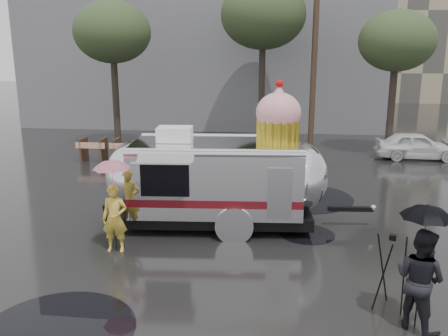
# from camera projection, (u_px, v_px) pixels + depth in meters

# --- Properties ---
(ground) EXTENTS (120.00, 120.00, 0.00)m
(ground) POSITION_uv_depth(u_px,v_px,m) (230.00, 273.00, 10.30)
(ground) COLOR black
(ground) RESTS_ON ground
(puddles) EXTENTS (7.55, 11.19, 0.01)m
(puddles) POSITION_uv_depth(u_px,v_px,m) (244.00, 233.00, 12.51)
(puddles) COLOR black
(puddles) RESTS_ON ground
(grey_building) EXTENTS (22.00, 12.00, 13.00)m
(grey_building) POSITION_uv_depth(u_px,v_px,m) (210.00, 23.00, 32.29)
(grey_building) COLOR #5F5F63
(grey_building) RESTS_ON ground
(utility_pole) EXTENTS (1.60, 0.28, 9.00)m
(utility_pole) POSITION_uv_depth(u_px,v_px,m) (314.00, 52.00, 22.37)
(utility_pole) COLOR #473323
(utility_pole) RESTS_ON ground
(tree_left) EXTENTS (3.64, 3.64, 6.95)m
(tree_left) POSITION_uv_depth(u_px,v_px,m) (112.00, 33.00, 22.29)
(tree_left) COLOR #382D26
(tree_left) RESTS_ON ground
(tree_mid) EXTENTS (4.20, 4.20, 8.03)m
(tree_mid) POSITION_uv_depth(u_px,v_px,m) (263.00, 16.00, 23.20)
(tree_mid) COLOR #382D26
(tree_mid) RESTS_ON ground
(tree_right) EXTENTS (3.36, 3.36, 6.42)m
(tree_right) POSITION_uv_depth(u_px,v_px,m) (397.00, 42.00, 20.90)
(tree_right) COLOR #382D26
(tree_right) RESTS_ON ground
(barricade_row) EXTENTS (4.30, 0.80, 1.00)m
(barricade_row) POSITION_uv_depth(u_px,v_px,m) (127.00, 150.00, 20.41)
(barricade_row) COLOR #473323
(barricade_row) RESTS_ON ground
(airstream_trailer) EXTENTS (7.53, 3.20, 4.06)m
(airstream_trailer) POSITION_uv_depth(u_px,v_px,m) (220.00, 175.00, 12.82)
(airstream_trailer) COLOR silver
(airstream_trailer) RESTS_ON ground
(person_left) EXTENTS (0.62, 0.44, 1.65)m
(person_left) POSITION_uv_depth(u_px,v_px,m) (115.00, 218.00, 11.26)
(person_left) COLOR gold
(person_left) RESTS_ON ground
(umbrella_pink) EXTENTS (1.07, 1.07, 2.28)m
(umbrella_pink) POSITION_uv_depth(u_px,v_px,m) (112.00, 174.00, 11.00)
(umbrella_pink) COLOR #FFA3B8
(umbrella_pink) RESTS_ON ground
(person_right) EXTENTS (0.96, 0.97, 1.83)m
(person_right) POSITION_uv_depth(u_px,v_px,m) (420.00, 279.00, 8.08)
(person_right) COLOR black
(person_right) RESTS_ON ground
(umbrella_black) EXTENTS (1.06, 1.06, 2.27)m
(umbrella_black) POSITION_uv_depth(u_px,v_px,m) (426.00, 225.00, 7.84)
(umbrella_black) COLOR black
(umbrella_black) RESTS_ON ground
(tripod) EXTENTS (0.58, 0.60, 1.48)m
(tripod) POSITION_uv_depth(u_px,v_px,m) (390.00, 265.00, 8.71)
(tripod) COLOR black
(tripod) RESTS_ON ground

